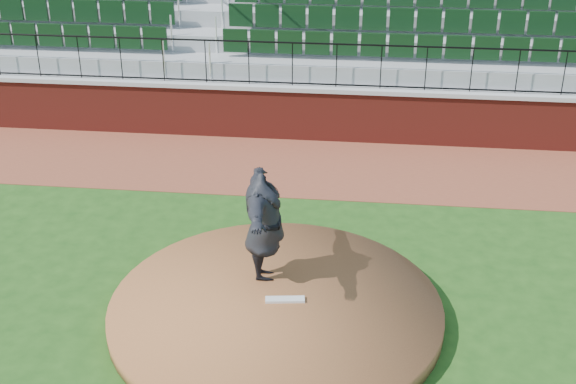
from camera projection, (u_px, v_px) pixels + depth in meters
The scene contains 9 objects.
ground at pixel (278, 308), 12.16m from camera, with size 90.00×90.00×0.00m, color #1D4513.
warning_track at pixel (307, 166), 16.95m from camera, with size 34.00×3.20×0.01m, color brown.
field_wall at pixel (314, 114), 18.11m from camera, with size 34.00×0.35×1.20m, color maroon.
wall_cap at pixel (314, 88), 17.82m from camera, with size 34.00×0.45×0.10m, color #B7B7B7.
wall_railing at pixel (314, 65), 17.58m from camera, with size 34.00×0.05×1.00m, color black, non-canonical shape.
seating_stands at pixel (323, 14), 19.77m from camera, with size 34.00×5.10×4.60m, color gray, non-canonical shape.
pitchers_mound at pixel (276, 310), 11.90m from camera, with size 5.12×5.12×0.25m, color brown.
pitching_rubber at pixel (285, 300), 11.90m from camera, with size 0.61×0.15×0.04m, color silver.
pitcher at pixel (264, 227), 12.09m from camera, with size 2.28×0.62×1.86m, color black.
Camera 1 is at (1.26, -9.98, 7.07)m, focal length 48.24 mm.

